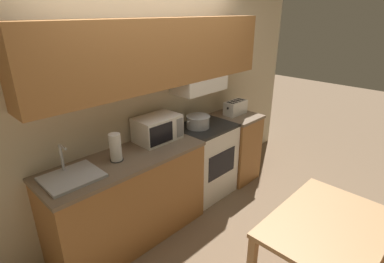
{
  "coord_description": "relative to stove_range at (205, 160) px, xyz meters",
  "views": [
    {
      "loc": [
        -1.94,
        -2.48,
        2.21
      ],
      "look_at": [
        0.05,
        -0.54,
        1.07
      ],
      "focal_mm": 28.0,
      "sensor_mm": 36.0,
      "label": 1
    }
  ],
  "objects": [
    {
      "name": "ground_plane",
      "position": [
        -0.55,
        0.27,
        -0.46
      ],
      "size": [
        16.0,
        16.0,
        0.0
      ],
      "primitive_type": "plane",
      "color": "#7F664C"
    },
    {
      "name": "wall_back",
      "position": [
        -0.54,
        0.21,
        1.06
      ],
      "size": [
        5.16,
        0.38,
        2.55
      ],
      "color": "beige",
      "rests_on": "ground_plane"
    },
    {
      "name": "lower_counter_main",
      "position": [
        -1.14,
        -0.02,
        0.0
      ],
      "size": [
        1.6,
        0.59,
        0.92
      ],
      "color": "#A36B38",
      "rests_on": "ground_plane"
    },
    {
      "name": "lower_counter_right_stub",
      "position": [
        0.59,
        -0.02,
        0.0
      ],
      "size": [
        0.5,
        0.59,
        0.92
      ],
      "color": "#A36B38",
      "rests_on": "ground_plane"
    },
    {
      "name": "stove_range",
      "position": [
        0.0,
        0.0,
        0.0
      ],
      "size": [
        0.68,
        0.55,
        0.92
      ],
      "color": "white",
      "rests_on": "ground_plane"
    },
    {
      "name": "cooking_pot",
      "position": [
        -0.1,
        0.03,
        0.54
      ],
      "size": [
        0.36,
        0.28,
        0.14
      ],
      "color": "#B7BABF",
      "rests_on": "stove_range"
    },
    {
      "name": "microwave",
      "position": [
        -0.66,
        0.09,
        0.59
      ],
      "size": [
        0.47,
        0.31,
        0.26
      ],
      "color": "white",
      "rests_on": "lower_counter_main"
    },
    {
      "name": "toaster",
      "position": [
        0.6,
        0.01,
        0.55
      ],
      "size": [
        0.33,
        0.17,
        0.18
      ],
      "color": "white",
      "rests_on": "lower_counter_right_stub"
    },
    {
      "name": "sink_basin",
      "position": [
        -1.66,
        -0.01,
        0.48
      ],
      "size": [
        0.45,
        0.38,
        0.27
      ],
      "color": "#B7BABF",
      "rests_on": "lower_counter_main"
    },
    {
      "name": "paper_towel_roll",
      "position": [
        -1.22,
        -0.0,
        0.59
      ],
      "size": [
        0.12,
        0.12,
        0.26
      ],
      "color": "black",
      "rests_on": "lower_counter_main"
    },
    {
      "name": "dining_table",
      "position": [
        -0.5,
        -1.69,
        0.18
      ],
      "size": [
        1.04,
        0.74,
        0.75
      ],
      "color": "tan",
      "rests_on": "ground_plane"
    }
  ]
}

